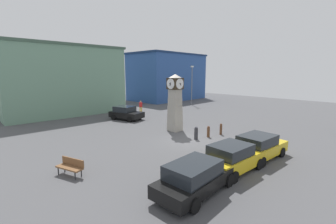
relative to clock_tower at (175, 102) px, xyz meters
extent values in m
plane|color=#4C4C4F|center=(-1.21, -3.01, -2.77)|extent=(73.69, 73.69, 0.00)
cube|color=#9E998E|center=(0.00, 0.00, -2.38)|extent=(1.09, 1.09, 0.79)
cube|color=#9C978D|center=(0.00, 0.00, -1.59)|extent=(1.05, 1.05, 0.79)
cube|color=#9C978C|center=(0.00, 0.00, -0.80)|extent=(1.00, 1.00, 0.79)
cube|color=#9D988E|center=(0.00, 0.00, -0.02)|extent=(0.96, 0.96, 0.79)
cube|color=#A19C92|center=(0.00, 0.00, 0.77)|extent=(0.92, 0.92, 0.79)
cube|color=#2D2316|center=(0.00, 0.00, 1.69)|extent=(1.15, 1.15, 1.04)
cylinder|color=white|center=(0.00, 0.59, 1.69)|extent=(0.94, 0.04, 0.94)
cube|color=black|center=(0.00, 0.62, 1.69)|extent=(0.06, 0.21, 0.11)
cube|color=black|center=(0.00, 0.62, 1.69)|extent=(0.04, 0.17, 0.34)
cylinder|color=white|center=(0.00, -0.59, 1.69)|extent=(0.94, 0.04, 0.94)
cube|color=black|center=(0.00, -0.62, 1.69)|extent=(0.06, 0.20, 0.14)
cube|color=black|center=(0.00, -0.62, 1.69)|extent=(0.04, 0.27, 0.28)
cylinder|color=white|center=(0.59, 0.00, 1.69)|extent=(0.04, 0.94, 0.94)
cube|color=black|center=(0.62, 0.00, 1.69)|extent=(0.19, 0.06, 0.16)
cube|color=black|center=(0.62, 0.00, 1.69)|extent=(0.10, 0.04, 0.35)
cylinder|color=white|center=(-0.59, 0.00, 1.69)|extent=(0.04, 0.94, 0.94)
cube|color=black|center=(-0.62, 0.00, 1.69)|extent=(0.21, 0.06, 0.09)
cube|color=black|center=(-0.62, 0.00, 1.69)|extent=(0.12, 0.04, 0.35)
pyramid|color=#2D2316|center=(0.00, 0.00, 2.38)|extent=(1.20, 1.20, 0.34)
cylinder|color=brown|center=(1.97, -3.80, -2.34)|extent=(0.22, 0.22, 0.87)
sphere|color=brown|center=(1.97, -3.80, -1.87)|extent=(0.20, 0.20, 0.20)
cylinder|color=brown|center=(0.50, -3.52, -2.36)|extent=(0.24, 0.24, 0.83)
sphere|color=brown|center=(0.50, -3.52, -1.91)|extent=(0.22, 0.22, 0.22)
cylinder|color=#333338|center=(-0.77, -3.21, -2.33)|extent=(0.31, 0.31, 0.89)
sphere|color=#333338|center=(-0.77, -3.21, -1.83)|extent=(0.28, 0.28, 0.28)
cube|color=black|center=(-7.21, -8.51, -2.20)|extent=(4.65, 2.08, 0.61)
cube|color=#1E2328|center=(-7.55, -8.53, -1.58)|extent=(2.60, 1.81, 0.64)
cylinder|color=black|center=(-5.85, -7.57, -2.45)|extent=(0.65, 0.26, 0.64)
cylinder|color=black|center=(-5.75, -9.28, -2.45)|extent=(0.65, 0.26, 0.64)
cylinder|color=black|center=(-8.67, -7.75, -2.45)|extent=(0.65, 0.26, 0.64)
cylinder|color=black|center=(-8.56, -9.45, -2.45)|extent=(0.65, 0.26, 0.64)
cube|color=gold|center=(-3.98, -8.47, -2.15)|extent=(4.13, 2.06, 0.70)
cube|color=#1E2328|center=(-4.28, -8.45, -1.50)|extent=(2.31, 1.81, 0.61)
cylinder|color=black|center=(-2.68, -7.67, -2.45)|extent=(0.65, 0.26, 0.64)
cylinder|color=black|center=(-2.79, -9.41, -2.45)|extent=(0.65, 0.26, 0.64)
cylinder|color=black|center=(-5.18, -7.53, -2.45)|extent=(0.65, 0.26, 0.64)
cylinder|color=black|center=(-5.28, -9.26, -2.45)|extent=(0.65, 0.26, 0.64)
cube|color=gold|center=(-1.05, -8.62, -2.17)|extent=(4.28, 2.14, 0.67)
cube|color=#1E2328|center=(-1.36, -8.60, -1.52)|extent=(2.40, 1.86, 0.63)
cylinder|color=black|center=(0.30, -7.83, -2.45)|extent=(0.65, 0.26, 0.64)
cylinder|color=black|center=(0.18, -9.59, -2.45)|extent=(0.65, 0.26, 0.64)
cylinder|color=black|center=(-2.27, -7.65, -2.45)|extent=(0.65, 0.26, 0.64)
cylinder|color=black|center=(-2.39, -9.42, -2.45)|extent=(0.65, 0.26, 0.64)
cube|color=black|center=(-0.41, 7.54, -2.17)|extent=(3.01, 4.25, 0.66)
cube|color=#1E2328|center=(-0.50, 7.82, -1.53)|extent=(2.35, 2.55, 0.64)
cylinder|color=black|center=(0.83, 6.68, -2.45)|extent=(0.40, 0.68, 0.64)
cylinder|color=black|center=(-0.96, 6.13, -2.45)|extent=(0.40, 0.68, 0.64)
cylinder|color=black|center=(0.13, 8.95, -2.45)|extent=(0.40, 0.68, 0.64)
cylinder|color=black|center=(-1.66, 8.41, -2.45)|extent=(0.40, 0.68, 0.64)
cube|color=brown|center=(-10.86, -2.77, -2.32)|extent=(1.00, 1.68, 0.08)
cube|color=brown|center=(-10.62, -2.69, -2.07)|extent=(0.59, 1.53, 0.40)
cylinder|color=#262628|center=(-11.26, -2.23, -2.55)|extent=(0.06, 0.06, 0.45)
cylinder|color=#262628|center=(-10.83, -3.44, -2.55)|extent=(0.06, 0.06, 0.45)
cylinder|color=#262628|center=(-10.88, -2.10, -2.55)|extent=(0.06, 0.06, 0.45)
cylinder|color=#262628|center=(-10.45, -3.31, -2.55)|extent=(0.06, 0.06, 0.45)
cylinder|color=gold|center=(3.36, 9.96, -2.36)|extent=(0.14, 0.14, 0.83)
cylinder|color=gold|center=(3.54, 9.88, -2.36)|extent=(0.14, 0.14, 0.83)
cube|color=red|center=(3.45, 9.92, -1.63)|extent=(0.46, 0.38, 0.63)
sphere|color=tan|center=(3.45, 9.92, -1.20)|extent=(0.23, 0.23, 0.23)
cylinder|color=slate|center=(14.60, 10.29, 0.40)|extent=(0.14, 0.14, 6.34)
cube|color=silver|center=(14.60, 10.29, 3.69)|extent=(0.50, 0.24, 0.24)
cube|color=gray|center=(-4.10, 17.18, 1.55)|extent=(14.67, 8.40, 8.64)
cube|color=#405849|center=(-4.10, 17.18, 6.02)|extent=(15.11, 8.65, 0.30)
cube|color=#2D5193|center=(17.49, 19.33, 1.69)|extent=(15.15, 9.57, 8.92)
cube|color=navy|center=(17.49, 19.33, 6.30)|extent=(15.60, 9.85, 0.30)
camera|label=1|loc=(-14.86, -14.51, 2.66)|focal=24.00mm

